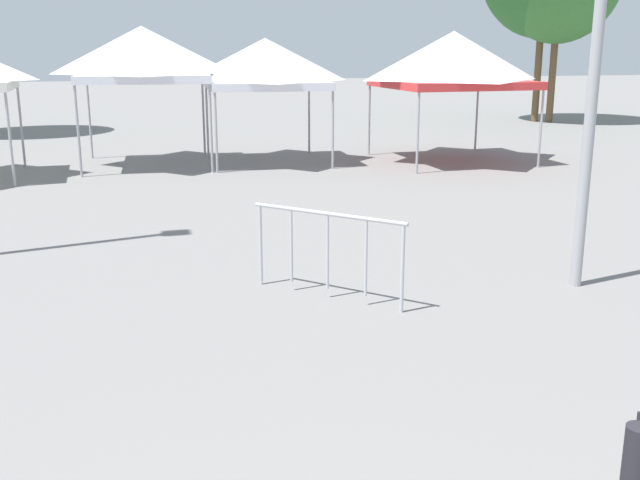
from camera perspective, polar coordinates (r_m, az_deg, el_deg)
canopy_tent_behind_center at (r=19.65m, az=-13.47°, el=13.72°), size 3.38×3.38×3.48m
canopy_tent_far_left at (r=19.69m, az=-4.21°, el=13.37°), size 3.15×3.15×3.20m
canopy_tent_behind_right at (r=20.19m, az=10.19°, el=13.48°), size 3.63×3.63×3.37m
crowd_barrier_near_person at (r=8.90m, az=0.59°, el=0.16°), size 1.48×1.56×1.08m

